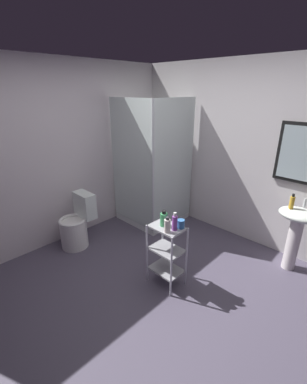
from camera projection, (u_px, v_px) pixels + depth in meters
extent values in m
cube|color=#50495B|center=(154.00, 295.00, 2.86)|extent=(4.20, 4.20, 0.02)
cube|color=silver|center=(246.00, 155.00, 3.62)|extent=(4.20, 0.10, 2.50)
cube|color=black|center=(302.00, 154.00, 3.06)|extent=(0.56, 0.03, 0.72)
cube|color=silver|center=(301.00, 154.00, 3.05)|extent=(0.48, 0.01, 0.64)
cube|color=silver|center=(59.00, 155.00, 3.59)|extent=(0.10, 4.20, 2.50)
cube|color=white|center=(153.00, 215.00, 4.56)|extent=(0.90, 0.90, 0.10)
cube|color=silver|center=(132.00, 165.00, 3.88)|extent=(0.90, 0.02, 1.90)
cube|color=silver|center=(174.00, 164.00, 3.89)|extent=(0.02, 0.90, 1.90)
cylinder|color=silver|center=(153.00, 171.00, 3.59)|extent=(0.04, 0.04, 1.90)
cylinder|color=silver|center=(153.00, 212.00, 4.54)|extent=(0.08, 0.08, 0.00)
cylinder|color=white|center=(293.00, 244.00, 3.17)|extent=(0.15, 0.15, 0.68)
ellipsoid|color=white|center=(300.00, 215.00, 3.02)|extent=(0.46, 0.37, 0.13)
cylinder|color=silver|center=(305.00, 203.00, 3.06)|extent=(0.03, 0.03, 0.10)
cylinder|color=white|center=(74.00, 234.00, 3.67)|extent=(0.37, 0.37, 0.40)
torus|color=white|center=(72.00, 220.00, 3.59)|extent=(0.37, 0.37, 0.04)
cube|color=white|center=(85.00, 205.00, 3.67)|extent=(0.35, 0.17, 0.36)
cylinder|color=silver|center=(147.00, 254.00, 2.94)|extent=(0.02, 0.02, 0.74)
cylinder|color=silver|center=(171.00, 268.00, 2.70)|extent=(0.02, 0.02, 0.74)
cylinder|color=silver|center=(162.00, 245.00, 3.11)|extent=(0.02, 0.02, 0.74)
cylinder|color=silver|center=(186.00, 257.00, 2.88)|extent=(0.02, 0.02, 0.74)
cube|color=#99999E|center=(166.00, 269.00, 2.98)|extent=(0.36, 0.26, 0.02)
cube|color=#99999E|center=(167.00, 249.00, 2.88)|extent=(0.36, 0.26, 0.02)
cube|color=#99999E|center=(167.00, 227.00, 2.77)|extent=(0.36, 0.26, 0.02)
cylinder|color=gold|center=(292.00, 202.00, 3.00)|extent=(0.05, 0.05, 0.15)
cylinder|color=black|center=(293.00, 195.00, 2.97)|extent=(0.03, 0.03, 0.04)
cylinder|color=purple|center=(175.00, 223.00, 2.67)|extent=(0.06, 0.06, 0.16)
cylinder|color=silver|center=(175.00, 215.00, 2.64)|extent=(0.03, 0.03, 0.04)
cylinder|color=#3C965A|center=(164.00, 220.00, 2.76)|extent=(0.08, 0.08, 0.14)
cylinder|color=black|center=(164.00, 212.00, 2.73)|extent=(0.04, 0.04, 0.03)
cylinder|color=white|center=(167.00, 226.00, 2.64)|extent=(0.07, 0.07, 0.14)
cylinder|color=#333338|center=(167.00, 218.00, 2.61)|extent=(0.04, 0.04, 0.03)
cylinder|color=#3870B2|center=(181.00, 224.00, 2.73)|extent=(0.08, 0.08, 0.09)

